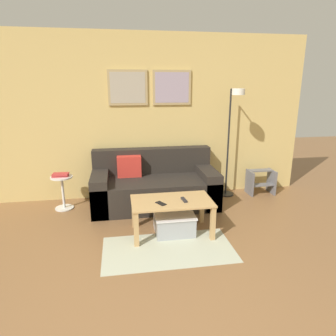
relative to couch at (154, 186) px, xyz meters
name	(u,v)px	position (x,y,z in m)	size (l,w,h in m)	color
wall_back	(133,118)	(-0.26, 0.46, 1.00)	(5.60, 0.09, 2.55)	#D6B76B
area_rug	(168,249)	(0.00, -1.34, -0.29)	(1.47, 0.77, 0.01)	#B2B79E
couch	(154,186)	(0.00, 0.00, 0.00)	(1.85, 0.87, 0.82)	#28231E
coffee_table	(172,206)	(0.10, -0.96, 0.07)	(0.98, 0.56, 0.44)	tan
storage_bin	(174,222)	(0.13, -0.94, -0.16)	(0.49, 0.45, 0.26)	#9EA3A8
floor_lamp	(233,130)	(1.23, 0.07, 0.82)	(0.27, 0.52, 1.73)	black
side_table	(63,190)	(-1.35, 0.05, 0.01)	(0.32, 0.32, 0.50)	silver
book_stack	(61,175)	(-1.36, 0.05, 0.24)	(0.24, 0.14, 0.05)	#B73333
remote_control	(184,200)	(0.25, -1.00, 0.16)	(0.04, 0.15, 0.02)	#232328
cell_phone	(161,203)	(-0.04, -1.05, 0.15)	(0.07, 0.14, 0.01)	black
step_stool	(261,181)	(1.83, 0.17, -0.07)	(0.43, 0.29, 0.40)	slate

